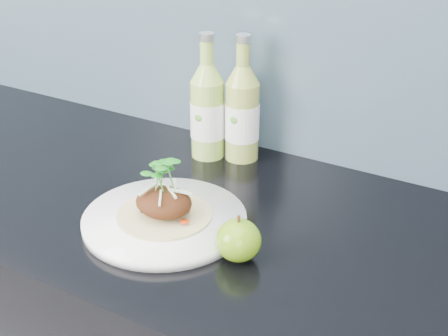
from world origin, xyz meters
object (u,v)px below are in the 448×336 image
(cider_bottle_left, at_px, (207,111))
(green_apple, at_px, (238,240))
(dinner_plate, at_px, (165,220))
(cider_bottle_right, at_px, (242,113))

(cider_bottle_left, bearing_deg, green_apple, -36.17)
(dinner_plate, distance_m, cider_bottle_right, 0.31)
(dinner_plate, bearing_deg, cider_bottle_left, 106.81)
(cider_bottle_left, height_order, cider_bottle_right, same)
(dinner_plate, distance_m, green_apple, 0.16)
(green_apple, height_order, cider_bottle_left, cider_bottle_left)
(cider_bottle_left, bearing_deg, cider_bottle_right, 36.30)
(cider_bottle_left, bearing_deg, dinner_plate, -58.42)
(dinner_plate, relative_size, green_apple, 4.77)
(dinner_plate, distance_m, cider_bottle_left, 0.29)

